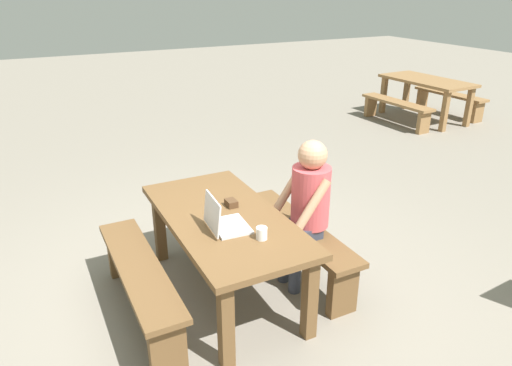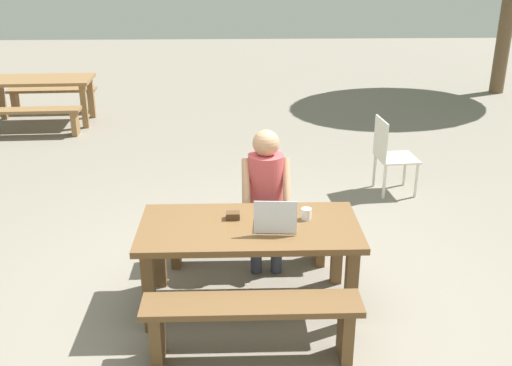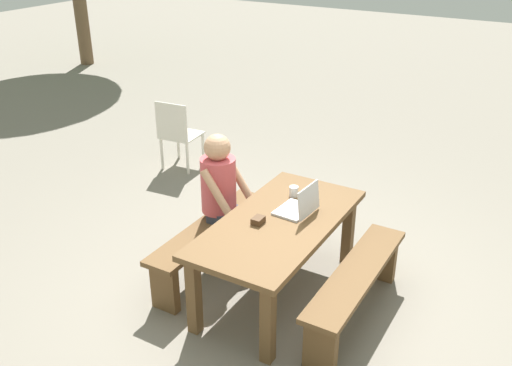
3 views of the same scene
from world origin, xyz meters
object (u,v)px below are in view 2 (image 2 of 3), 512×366
(laptop, at_px, (275,222))
(small_pouch, at_px, (233,216))
(plastic_chair, at_px, (390,154))
(picnic_table_front, at_px, (249,237))
(picnic_table_mid, at_px, (40,86))
(person_seated, at_px, (266,188))
(coffee_mug, at_px, (306,214))

(laptop, xyz_separation_m, small_pouch, (-0.32, 0.21, -0.04))
(plastic_chair, bearing_deg, picnic_table_front, 139.36)
(laptop, relative_size, picnic_table_mid, 0.20)
(plastic_chair, height_order, picnic_table_mid, plastic_chair)
(picnic_table_front, height_order, picnic_table_mid, picnic_table_mid)
(picnic_table_front, relative_size, person_seated, 1.35)
(small_pouch, xyz_separation_m, coffee_mug, (0.58, -0.03, 0.02))
(small_pouch, height_order, coffee_mug, coffee_mug)
(picnic_table_front, bearing_deg, plastic_chair, 54.09)
(laptop, height_order, coffee_mug, laptop)
(coffee_mug, xyz_separation_m, picnic_table_mid, (-3.72, 5.35, -0.13))
(picnic_table_mid, bearing_deg, coffee_mug, -57.78)
(picnic_table_front, bearing_deg, person_seated, 76.36)
(laptop, relative_size, coffee_mug, 3.75)
(laptop, bearing_deg, picnic_table_mid, -54.13)
(person_seated, relative_size, plastic_chair, 1.42)
(laptop, distance_m, coffee_mug, 0.32)
(person_seated, height_order, plastic_chair, person_seated)
(laptop, xyz_separation_m, person_seated, (-0.03, 0.74, -0.02))
(picnic_table_front, height_order, small_pouch, small_pouch)
(picnic_table_front, height_order, laptop, laptop)
(small_pouch, bearing_deg, picnic_table_front, -43.29)
(coffee_mug, distance_m, picnic_table_mid, 6.52)
(small_pouch, bearing_deg, coffee_mug, -2.49)
(laptop, relative_size, small_pouch, 3.08)
(small_pouch, bearing_deg, plastic_chair, 50.59)
(small_pouch, distance_m, person_seated, 0.61)
(coffee_mug, bearing_deg, small_pouch, 177.51)
(laptop, bearing_deg, coffee_mug, -140.72)
(laptop, height_order, small_pouch, laptop)
(small_pouch, bearing_deg, picnic_table_mid, 120.54)
(small_pouch, relative_size, picnic_table_mid, 0.06)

